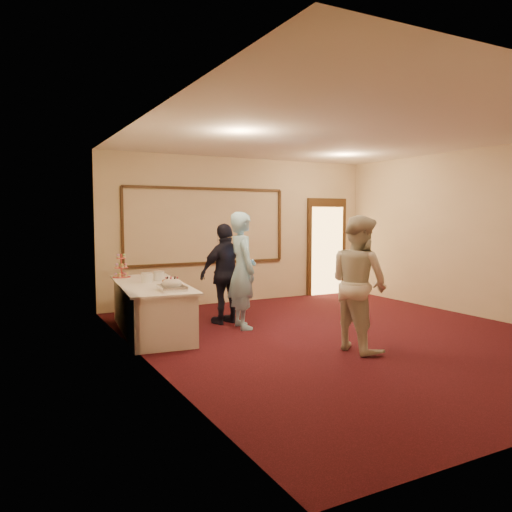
{
  "coord_description": "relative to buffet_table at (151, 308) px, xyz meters",
  "views": [
    {
      "loc": [
        -4.65,
        -5.89,
        1.81
      ],
      "look_at": [
        -0.85,
        1.27,
        1.15
      ],
      "focal_mm": 35.0,
      "sensor_mm": 36.0,
      "label": 1
    }
  ],
  "objects": [
    {
      "name": "woman",
      "position": [
        2.18,
        -2.27,
        0.52
      ],
      "size": [
        0.73,
        0.91,
        1.81
      ],
      "primitive_type": "imported",
      "rotation": [
        0.0,
        0.0,
        1.62
      ],
      "color": "silver",
      "rests_on": "floor"
    },
    {
      "name": "plate_stack_b",
      "position": [
        0.21,
        0.27,
        0.46
      ],
      "size": [
        0.18,
        0.18,
        0.15
      ],
      "color": "white",
      "rests_on": "buffet_table"
    },
    {
      "name": "room_walls",
      "position": [
        2.52,
        -1.58,
        1.64
      ],
      "size": [
        6.04,
        7.04,
        3.02
      ],
      "color": "beige",
      "rests_on": "floor"
    },
    {
      "name": "man",
      "position": [
        1.39,
        -0.36,
        0.55
      ],
      "size": [
        0.53,
        0.73,
        1.87
      ],
      "primitive_type": "imported",
      "rotation": [
        0.0,
        0.0,
        1.44
      ],
      "color": "#92CEF3",
      "rests_on": "floor"
    },
    {
      "name": "floor",
      "position": [
        2.52,
        -1.58,
        -0.39
      ],
      "size": [
        7.0,
        7.0,
        0.0
      ],
      "primitive_type": "plane",
      "color": "black",
      "rests_on": "ground"
    },
    {
      "name": "pavlova_tray",
      "position": [
        0.06,
        -0.85,
        0.46
      ],
      "size": [
        0.37,
        0.51,
        0.18
      ],
      "color": "silver",
      "rests_on": "buffet_table"
    },
    {
      "name": "doorway",
      "position": [
        4.67,
        1.88,
        0.69
      ],
      "size": [
        1.05,
        0.07,
        2.2
      ],
      "color": "#362410",
      "rests_on": "floor"
    },
    {
      "name": "plate_stack_a",
      "position": [
        -0.02,
        0.14,
        0.46
      ],
      "size": [
        0.18,
        0.18,
        0.15
      ],
      "color": "white",
      "rests_on": "buffet_table"
    },
    {
      "name": "guest",
      "position": [
        1.3,
        0.08,
        0.45
      ],
      "size": [
        1.04,
        0.58,
        1.68
      ],
      "primitive_type": "imported",
      "rotation": [
        0.0,
        0.0,
        3.32
      ],
      "color": "black",
      "rests_on": "floor"
    },
    {
      "name": "tart",
      "position": [
        0.25,
        -0.22,
        0.41
      ],
      "size": [
        0.31,
        0.31,
        0.06
      ],
      "color": "white",
      "rests_on": "buffet_table"
    },
    {
      "name": "buffet_table",
      "position": [
        0.0,
        0.0,
        0.0
      ],
      "size": [
        1.22,
        2.58,
        0.77
      ],
      "color": "white",
      "rests_on": "floor"
    },
    {
      "name": "wall_molding",
      "position": [
        1.72,
        1.89,
        1.21
      ],
      "size": [
        3.45,
        0.04,
        1.55
      ],
      "color": "#362410",
      "rests_on": "room_walls"
    },
    {
      "name": "camera_flash",
      "position": [
        1.53,
        -0.19,
        0.88
      ],
      "size": [
        0.07,
        0.04,
        0.05
      ],
      "primitive_type": "cube",
      "rotation": [
        0.0,
        0.0,
        0.05
      ],
      "color": "white",
      "rests_on": "guest"
    },
    {
      "name": "cupcake_stand",
      "position": [
        -0.23,
        0.97,
        0.54
      ],
      "size": [
        0.3,
        0.3,
        0.44
      ],
      "color": "#CE4443",
      "rests_on": "buffet_table"
    }
  ]
}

